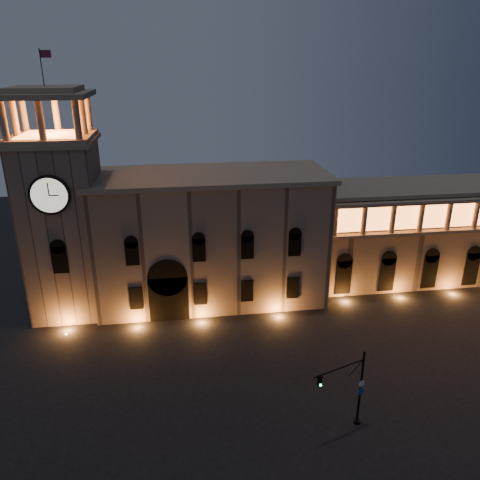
{
  "coord_description": "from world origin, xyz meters",
  "views": [
    {
      "loc": [
        -6.54,
        -36.94,
        31.23
      ],
      "look_at": [
        1.08,
        16.0,
        10.52
      ],
      "focal_mm": 35.0,
      "sensor_mm": 36.0,
      "label": 1
    }
  ],
  "objects": [
    {
      "name": "clock_tower",
      "position": [
        -20.5,
        20.98,
        12.5
      ],
      "size": [
        9.8,
        9.8,
        32.4
      ],
      "color": "#826A55",
      "rests_on": "ground"
    },
    {
      "name": "colonnade_wing",
      "position": [
        32.0,
        23.92,
        7.33
      ],
      "size": [
        40.6,
        11.5,
        14.5
      ],
      "color": "#7D6450",
      "rests_on": "ground"
    },
    {
      "name": "traffic_light",
      "position": [
        8.04,
        -5.14,
        4.09
      ],
      "size": [
        5.37,
        2.22,
        7.78
      ],
      "rotation": [
        0.0,
        0.0,
        0.35
      ],
      "color": "black",
      "rests_on": "ground"
    },
    {
      "name": "ground",
      "position": [
        0.0,
        0.0,
        0.0
      ],
      "size": [
        160.0,
        160.0,
        0.0
      ],
      "primitive_type": "plane",
      "color": "black",
      "rests_on": "ground"
    },
    {
      "name": "government_building",
      "position": [
        -2.08,
        21.93,
        8.77
      ],
      "size": [
        30.8,
        12.8,
        17.6
      ],
      "color": "#826A55",
      "rests_on": "ground"
    }
  ]
}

